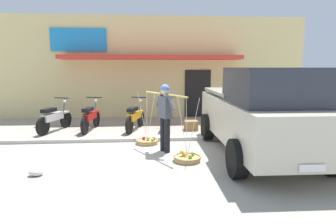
% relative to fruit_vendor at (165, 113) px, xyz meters
% --- Properties ---
extents(ground_plane, '(90.00, 90.00, 0.00)m').
position_rel_fruit_vendor_xyz_m(ground_plane, '(-0.50, 0.41, -0.98)').
color(ground_plane, '#9E998C').
extents(sidewalk_curb, '(20.00, 0.24, 0.10)m').
position_rel_fruit_vendor_xyz_m(sidewalk_curb, '(-0.50, 1.11, -0.93)').
color(sidewalk_curb, '#BAB4A5').
rests_on(sidewalk_curb, ground).
extents(fruit_vendor, '(0.94, 1.59, 1.70)m').
position_rel_fruit_vendor_xyz_m(fruit_vendor, '(0.00, 0.00, 0.00)').
color(fruit_vendor, black).
rests_on(fruit_vendor, ground).
extents(fruit_basket_left_side, '(0.64, 0.64, 1.45)m').
position_rel_fruit_vendor_xyz_m(fruit_basket_left_side, '(-0.45, 0.78, -0.90)').
color(fruit_basket_left_side, tan).
rests_on(fruit_basket_left_side, ground).
extents(fruit_basket_right_side, '(0.64, 0.64, 1.45)m').
position_rel_fruit_vendor_xyz_m(fruit_basket_right_side, '(0.45, -0.78, -0.90)').
color(fruit_basket_right_side, tan).
rests_on(fruit_basket_right_side, ground).
extents(motorcycle_nearest_shop, '(0.71, 1.76, 1.09)m').
position_rel_fruit_vendor_xyz_m(motorcycle_nearest_shop, '(-3.50, 2.52, -0.53)').
color(motorcycle_nearest_shop, black).
rests_on(motorcycle_nearest_shop, ground).
extents(motorcycle_second_in_row, '(0.54, 1.82, 1.09)m').
position_rel_fruit_vendor_xyz_m(motorcycle_second_in_row, '(-2.33, 2.59, -0.53)').
color(motorcycle_second_in_row, black).
rests_on(motorcycle_second_in_row, ground).
extents(motorcycle_third_in_row, '(0.67, 1.77, 1.09)m').
position_rel_fruit_vendor_xyz_m(motorcycle_third_in_row, '(-0.85, 2.51, -0.53)').
color(motorcycle_third_in_row, black).
rests_on(motorcycle_third_in_row, ground).
extents(motorcycle_end_of_row, '(0.54, 1.81, 1.09)m').
position_rel_fruit_vendor_xyz_m(motorcycle_end_of_row, '(0.26, 2.62, -0.53)').
color(motorcycle_end_of_row, black).
rests_on(motorcycle_end_of_row, ground).
extents(parked_truck, '(2.22, 4.75, 2.10)m').
position_rel_fruit_vendor_xyz_m(parked_truck, '(2.23, -0.52, 0.05)').
color(parked_truck, beige).
rests_on(parked_truck, ground).
extents(storefront_building, '(13.00, 6.00, 4.20)m').
position_rel_fruit_vendor_xyz_m(storefront_building, '(-0.23, 7.51, 1.12)').
color(storefront_building, '#DBC684').
rests_on(storefront_building, ground).
extents(plastic_litter_bag, '(0.28, 0.22, 0.14)m').
position_rel_fruit_vendor_xyz_m(plastic_litter_bag, '(-2.63, -1.43, -0.91)').
color(plastic_litter_bag, silver).
rests_on(plastic_litter_bag, ground).
extents(wooden_crate, '(0.44, 0.36, 0.32)m').
position_rel_fruit_vendor_xyz_m(wooden_crate, '(1.04, 2.41, -0.82)').
color(wooden_crate, olive).
rests_on(wooden_crate, ground).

